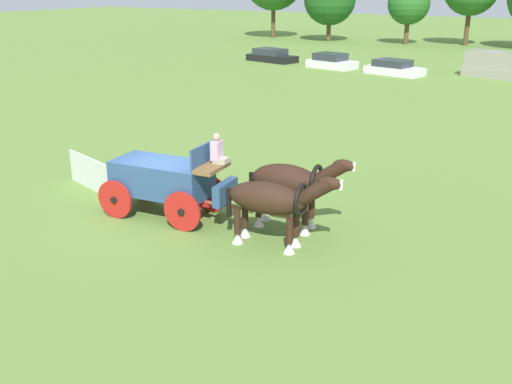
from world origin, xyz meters
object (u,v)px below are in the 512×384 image
at_px(draft_horse_near, 290,183).
at_px(draft_horse_off, 272,201).
at_px(parked_vehicle_c, 394,68).
at_px(show_wagon, 167,180).
at_px(parked_vehicle_a, 271,56).
at_px(parked_vehicle_b, 331,62).
at_px(parked_vehicle_d, 495,65).

height_order(draft_horse_near, draft_horse_off, draft_horse_near).
height_order(draft_horse_near, parked_vehicle_c, draft_horse_near).
bearing_deg(show_wagon, parked_vehicle_a, 114.72).
height_order(draft_horse_near, parked_vehicle_a, draft_horse_near).
height_order(draft_horse_near, parked_vehicle_b, draft_horse_near).
xyz_separation_m(parked_vehicle_a, parked_vehicle_d, (18.20, 0.57, 0.43)).
bearing_deg(draft_horse_off, parked_vehicle_d, 90.72).
xyz_separation_m(draft_horse_near, parked_vehicle_c, (-6.92, 29.61, -0.86)).
xyz_separation_m(show_wagon, parked_vehicle_c, (-3.40, 30.65, -0.66)).
relative_size(draft_horse_off, parked_vehicle_c, 0.70).
bearing_deg(parked_vehicle_a, draft_horse_off, -60.34).
bearing_deg(parked_vehicle_a, draft_horse_near, -59.55).
bearing_deg(parked_vehicle_b, draft_horse_near, -67.90).
xyz_separation_m(draft_horse_off, parked_vehicle_a, (-18.62, 32.70, -0.79)).
distance_m(show_wagon, parked_vehicle_a, 35.73).
distance_m(draft_horse_near, parked_vehicle_b, 32.78).
relative_size(draft_horse_near, parked_vehicle_c, 0.67).
bearing_deg(show_wagon, parked_vehicle_c, 96.32).
relative_size(show_wagon, parked_vehicle_a, 1.22).
xyz_separation_m(parked_vehicle_b, parked_vehicle_d, (12.07, 1.61, 0.40)).
relative_size(draft_horse_off, parked_vehicle_b, 0.76).
distance_m(draft_horse_off, parked_vehicle_c, 31.71).
bearing_deg(draft_horse_off, parked_vehicle_b, 111.53).
xyz_separation_m(parked_vehicle_a, parked_vehicle_b, (6.13, -1.04, 0.03)).
bearing_deg(draft_horse_off, parked_vehicle_a, 119.66).
bearing_deg(parked_vehicle_b, parked_vehicle_d, 7.59).
relative_size(draft_horse_near, parked_vehicle_d, 0.68).
bearing_deg(parked_vehicle_a, show_wagon, -65.28).
bearing_deg(parked_vehicle_d, parked_vehicle_c, -160.50).
bearing_deg(parked_vehicle_d, parked_vehicle_a, -178.22).
bearing_deg(draft_horse_near, show_wagon, -163.52).
bearing_deg(parked_vehicle_d, parked_vehicle_b, -172.41).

